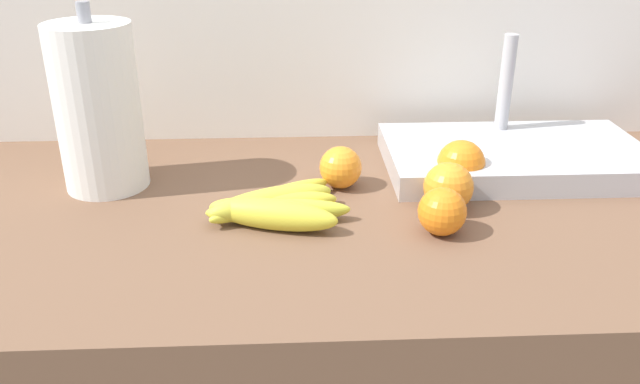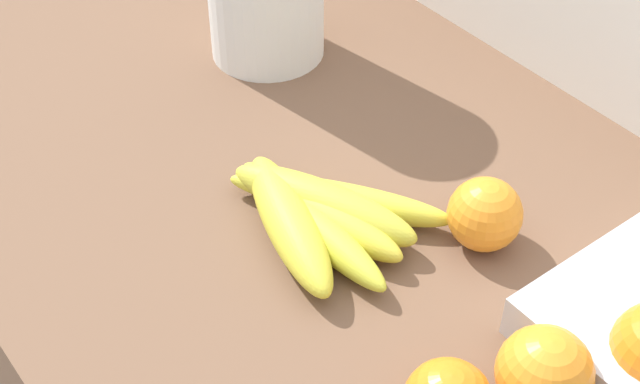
# 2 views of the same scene
# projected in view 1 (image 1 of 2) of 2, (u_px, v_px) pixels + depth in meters

# --- Properties ---
(wall_back) EXTENTS (2.12, 0.06, 1.30)m
(wall_back) POSITION_uv_depth(u_px,v_px,m) (294.00, 257.00, 1.39)
(wall_back) COLOR silver
(wall_back) RESTS_ON ground
(banana_bunch) EXTENTS (0.21, 0.18, 0.04)m
(banana_bunch) POSITION_uv_depth(u_px,v_px,m) (274.00, 207.00, 0.92)
(banana_bunch) COLOR yellow
(banana_bunch) RESTS_ON counter
(orange_center) EXTENTS (0.08, 0.08, 0.08)m
(orange_center) POSITION_uv_depth(u_px,v_px,m) (462.00, 164.00, 1.02)
(orange_center) COLOR orange
(orange_center) RESTS_ON counter
(orange_far_right) EXTENTS (0.07, 0.07, 0.07)m
(orange_far_right) POSITION_uv_depth(u_px,v_px,m) (449.00, 187.00, 0.94)
(orange_far_right) COLOR orange
(orange_far_right) RESTS_ON counter
(orange_front) EXTENTS (0.07, 0.07, 0.07)m
(orange_front) POSITION_uv_depth(u_px,v_px,m) (341.00, 167.00, 1.02)
(orange_front) COLOR orange
(orange_front) RESTS_ON counter
(orange_back_left) EXTENTS (0.07, 0.07, 0.07)m
(orange_back_left) POSITION_uv_depth(u_px,v_px,m) (443.00, 211.00, 0.88)
(orange_back_left) COLOR orange
(orange_back_left) RESTS_ON counter
(paper_towel_roll) EXTENTS (0.13, 0.13, 0.29)m
(paper_towel_roll) POSITION_uv_depth(u_px,v_px,m) (99.00, 108.00, 0.98)
(paper_towel_roll) COLOR white
(paper_towel_roll) RESTS_ON counter
(sink_basin) EXTENTS (0.43, 0.25, 0.21)m
(sink_basin) POSITION_uv_depth(u_px,v_px,m) (515.00, 155.00, 1.09)
(sink_basin) COLOR #B7BABF
(sink_basin) RESTS_ON counter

